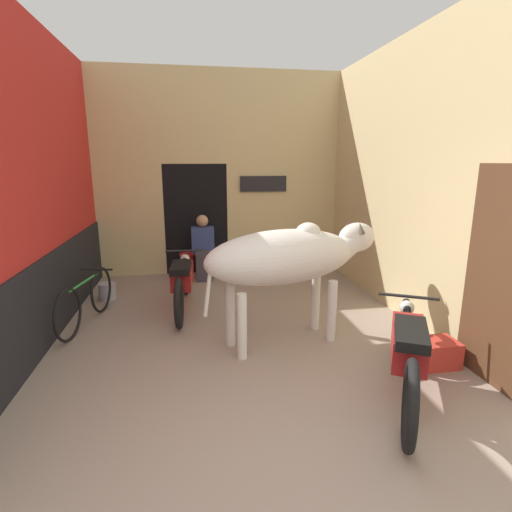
% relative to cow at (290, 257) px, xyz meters
% --- Properties ---
extents(ground_plane, '(30.00, 30.00, 0.00)m').
position_rel_cow_xyz_m(ground_plane, '(-0.53, -2.23, -1.04)').
color(ground_plane, gray).
extents(wall_left_shopfront, '(0.25, 5.49, 3.74)m').
position_rel_cow_xyz_m(wall_left_shopfront, '(-2.89, 0.50, 0.77)').
color(wall_left_shopfront, red).
rests_on(wall_left_shopfront, ground_plane).
extents(wall_back_with_doorway, '(4.55, 0.93, 3.74)m').
position_rel_cow_xyz_m(wall_back_with_doorway, '(-0.70, 3.51, 0.52)').
color(wall_back_with_doorway, '#D1BC84').
rests_on(wall_back_with_doorway, ground_plane).
extents(wall_right_with_door, '(0.22, 5.49, 3.74)m').
position_rel_cow_xyz_m(wall_right_with_door, '(1.83, 0.46, 0.80)').
color(wall_right_with_door, '#D1BC84').
rests_on(wall_right_with_door, ground_plane).
extents(cow, '(2.25, 1.10, 1.43)m').
position_rel_cow_xyz_m(cow, '(0.00, 0.00, 0.00)').
color(cow, silver).
rests_on(cow, ground_plane).
extents(motorcycle_near, '(1.06, 1.90, 0.80)m').
position_rel_cow_xyz_m(motorcycle_near, '(0.78, -1.30, -0.58)').
color(motorcycle_near, black).
rests_on(motorcycle_near, ground_plane).
extents(motorcycle_far, '(0.58, 2.02, 0.77)m').
position_rel_cow_xyz_m(motorcycle_far, '(-1.26, 1.31, -0.60)').
color(motorcycle_far, black).
rests_on(motorcycle_far, ground_plane).
extents(bicycle, '(0.48, 1.59, 0.66)m').
position_rel_cow_xyz_m(bicycle, '(-2.50, 0.93, -0.71)').
color(bicycle, black).
rests_on(bicycle, ground_plane).
extents(shopkeeper_seated, '(0.40, 0.34, 1.18)m').
position_rel_cow_xyz_m(shopkeeper_seated, '(-0.90, 2.77, -0.41)').
color(shopkeeper_seated, '#3D3842').
rests_on(shopkeeper_seated, ground_plane).
extents(plastic_stool, '(0.29, 0.29, 0.45)m').
position_rel_cow_xyz_m(plastic_stool, '(-1.19, 2.99, -0.80)').
color(plastic_stool, red).
rests_on(plastic_stool, ground_plane).
extents(crate, '(0.44, 0.32, 0.28)m').
position_rel_cow_xyz_m(crate, '(1.39, -0.83, -0.90)').
color(crate, red).
rests_on(crate, ground_plane).
extents(bucket, '(0.26, 0.26, 0.26)m').
position_rel_cow_xyz_m(bucket, '(-2.44, 1.93, -0.91)').
color(bucket, '#A8A8B2').
rests_on(bucket, ground_plane).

